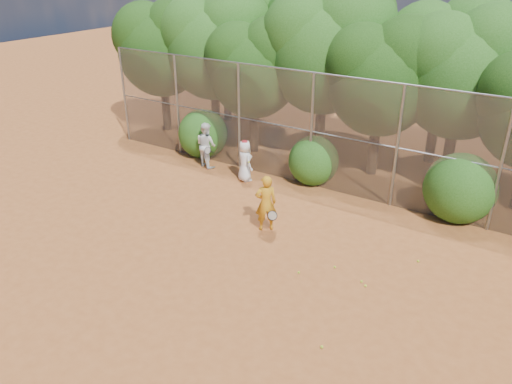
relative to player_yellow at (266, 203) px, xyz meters
The scene contains 23 objects.
ground 2.64m from the player_yellow, 75.97° to the right, with size 80.00×80.00×0.00m, color #984F22.
fence_back 3.80m from the player_yellow, 82.29° to the left, with size 20.05×0.09×4.03m.
tree_0 10.91m from the player_yellow, 147.55° to the left, with size 4.38×3.81×6.00m.
tree_1 9.41m from the player_yellow, 135.98° to the left, with size 4.64×4.03×6.35m.
tree_2 7.18m from the player_yellow, 125.37° to the left, with size 3.99×3.47×5.47m.
tree_3 7.45m from the player_yellow, 101.72° to the left, with size 4.89×4.26×6.70m.
tree_4 6.60m from the player_yellow, 78.75° to the left, with size 4.19×3.64×5.73m.
tree_5 8.21m from the player_yellow, 61.06° to the left, with size 4.51×3.92×6.17m.
tree_9 11.69m from the player_yellow, 131.04° to the left, with size 4.83×4.20×6.62m.
tree_10 9.69m from the player_yellow, 105.11° to the left, with size 5.15×4.48×7.06m.
tree_11 9.25m from the player_yellow, 72.05° to the left, with size 4.64×4.03×6.35m.
bush_0 6.65m from the player_yellow, 144.27° to the left, with size 2.00×2.00×2.00m, color #1F4F13.
bush_1 3.90m from the player_yellow, 95.82° to the left, with size 1.80×1.80×1.80m, color #1F4F13.
bush_2 6.03m from the player_yellow, 40.14° to the left, with size 2.20×2.20×2.20m, color #1F4F13.
player_yellow is the anchor object (origin of this frame).
player_teen 3.66m from the player_yellow, 133.61° to the left, with size 0.88×0.78×1.55m.
player_white 5.43m from the player_yellow, 146.68° to the left, with size 1.00×0.87×1.75m.
ball_0 3.87m from the player_yellow, 17.23° to the right, with size 0.07×0.07×0.07m, color #C2DD28.
ball_1 2.87m from the player_yellow, 16.58° to the right, with size 0.07×0.07×0.07m, color #C2DD28.
ball_2 5.22m from the player_yellow, 45.01° to the right, with size 0.07×0.07×0.07m, color #C2DD28.
ball_3 3.70m from the player_yellow, 16.09° to the right, with size 0.07×0.07×0.07m, color #C2DD28.
ball_4 2.60m from the player_yellow, 37.82° to the right, with size 0.07×0.07×0.07m, color #C2DD28.
ball_5 4.52m from the player_yellow, ahead, with size 0.07×0.07×0.07m, color #C2DD28.
Camera 1 is at (6.22, -8.73, 7.47)m, focal length 35.00 mm.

